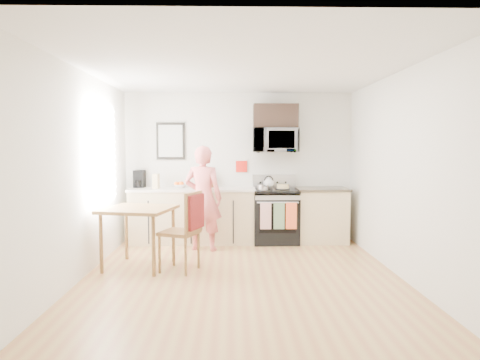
{
  "coord_description": "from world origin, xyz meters",
  "views": [
    {
      "loc": [
        -0.14,
        -5.3,
        1.64
      ],
      "look_at": [
        -0.0,
        1.0,
        1.16
      ],
      "focal_mm": 32.0,
      "sensor_mm": 36.0,
      "label": 1
    }
  ],
  "objects_px": {
    "dining_table": "(139,215)",
    "chair": "(189,221)",
    "cake": "(283,187)",
    "person": "(203,198)",
    "microwave": "(275,140)",
    "range": "(276,217)"
  },
  "relations": [
    {
      "from": "chair",
      "to": "cake",
      "type": "xyz_separation_m",
      "value": [
        1.43,
        1.71,
        0.28
      ]
    },
    {
      "from": "microwave",
      "to": "cake",
      "type": "distance_m",
      "value": 0.82
    },
    {
      "from": "person",
      "to": "chair",
      "type": "height_order",
      "value": "person"
    },
    {
      "from": "cake",
      "to": "dining_table",
      "type": "bearing_deg",
      "value": -145.58
    },
    {
      "from": "range",
      "to": "person",
      "type": "distance_m",
      "value": 1.38
    },
    {
      "from": "person",
      "to": "chair",
      "type": "distance_m",
      "value": 1.22
    },
    {
      "from": "range",
      "to": "dining_table",
      "type": "height_order",
      "value": "range"
    },
    {
      "from": "range",
      "to": "person",
      "type": "xyz_separation_m",
      "value": [
        -1.21,
        -0.53,
        0.4
      ]
    },
    {
      "from": "cake",
      "to": "microwave",
      "type": "bearing_deg",
      "value": 132.14
    },
    {
      "from": "chair",
      "to": "cake",
      "type": "distance_m",
      "value": 2.25
    },
    {
      "from": "person",
      "to": "chair",
      "type": "xyz_separation_m",
      "value": [
        -0.1,
        -1.21,
        -0.15
      ]
    },
    {
      "from": "person",
      "to": "dining_table",
      "type": "xyz_separation_m",
      "value": [
        -0.82,
        -0.97,
        -0.11
      ]
    },
    {
      "from": "range",
      "to": "chair",
      "type": "height_order",
      "value": "range"
    },
    {
      "from": "range",
      "to": "cake",
      "type": "height_order",
      "value": "range"
    },
    {
      "from": "range",
      "to": "chair",
      "type": "distance_m",
      "value": 2.19
    },
    {
      "from": "microwave",
      "to": "person",
      "type": "xyz_separation_m",
      "value": [
        -1.21,
        -0.63,
        -0.93
      ]
    },
    {
      "from": "chair",
      "to": "cake",
      "type": "height_order",
      "value": "chair"
    },
    {
      "from": "chair",
      "to": "microwave",
      "type": "bearing_deg",
      "value": 75.63
    },
    {
      "from": "range",
      "to": "cake",
      "type": "distance_m",
      "value": 0.54
    },
    {
      "from": "dining_table",
      "to": "chair",
      "type": "height_order",
      "value": "chair"
    },
    {
      "from": "range",
      "to": "person",
      "type": "height_order",
      "value": "person"
    },
    {
      "from": "person",
      "to": "microwave",
      "type": "bearing_deg",
      "value": -140.12
    }
  ]
}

